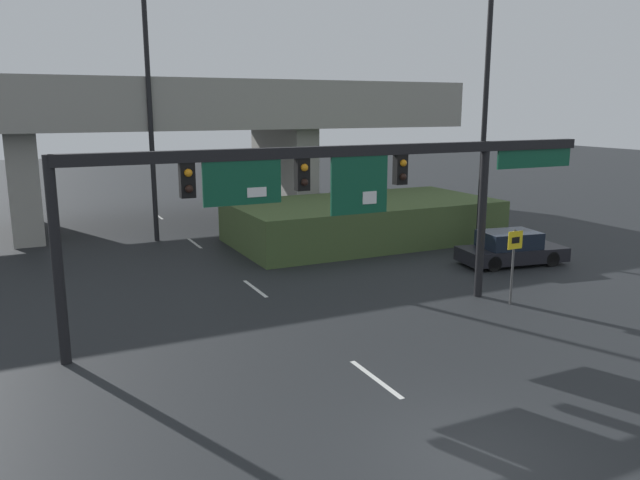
{
  "coord_description": "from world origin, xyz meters",
  "views": [
    {
      "loc": [
        -7.45,
        -8.6,
        6.55
      ],
      "look_at": [
        0.0,
        6.81,
        2.89
      ],
      "focal_mm": 35.0,
      "sensor_mm": 36.0,
      "label": 1
    }
  ],
  "objects_px": {
    "signal_gantry": "(343,178)",
    "highway_light_pole_near": "(147,67)",
    "highway_light_pole_far": "(487,68)",
    "parked_sedan_near_right": "(511,249)",
    "speed_limit_sign": "(514,256)"
  },
  "relations": [
    {
      "from": "signal_gantry",
      "to": "highway_light_pole_near",
      "type": "xyz_separation_m",
      "value": [
        -2.87,
        14.41,
        3.94
      ]
    },
    {
      "from": "highway_light_pole_far",
      "to": "parked_sedan_near_right",
      "type": "bearing_deg",
      "value": -104.45
    },
    {
      "from": "signal_gantry",
      "to": "speed_limit_sign",
      "type": "distance_m",
      "value": 6.55
    },
    {
      "from": "signal_gantry",
      "to": "highway_light_pole_far",
      "type": "distance_m",
      "value": 12.67
    },
    {
      "from": "highway_light_pole_near",
      "to": "parked_sedan_near_right",
      "type": "distance_m",
      "value": 18.62
    },
    {
      "from": "signal_gantry",
      "to": "speed_limit_sign",
      "type": "bearing_deg",
      "value": -11.94
    },
    {
      "from": "highway_light_pole_far",
      "to": "parked_sedan_near_right",
      "type": "height_order",
      "value": "highway_light_pole_far"
    },
    {
      "from": "highway_light_pole_near",
      "to": "highway_light_pole_far",
      "type": "distance_m",
      "value": 15.73
    },
    {
      "from": "highway_light_pole_near",
      "to": "highway_light_pole_far",
      "type": "height_order",
      "value": "highway_light_pole_near"
    },
    {
      "from": "highway_light_pole_far",
      "to": "parked_sedan_near_right",
      "type": "xyz_separation_m",
      "value": [
        -0.78,
        -3.02,
        -7.58
      ]
    },
    {
      "from": "speed_limit_sign",
      "to": "highway_light_pole_near",
      "type": "xyz_separation_m",
      "value": [
        -8.68,
        15.64,
        6.71
      ]
    },
    {
      "from": "signal_gantry",
      "to": "parked_sedan_near_right",
      "type": "xyz_separation_m",
      "value": [
        9.68,
        3.04,
        -3.8
      ]
    },
    {
      "from": "highway_light_pole_near",
      "to": "signal_gantry",
      "type": "bearing_deg",
      "value": -78.73
    },
    {
      "from": "speed_limit_sign",
      "to": "highway_light_pole_far",
      "type": "relative_size",
      "value": 0.16
    },
    {
      "from": "signal_gantry",
      "to": "highway_light_pole_far",
      "type": "xyz_separation_m",
      "value": [
        10.46,
        6.07,
        3.78
      ]
    }
  ]
}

